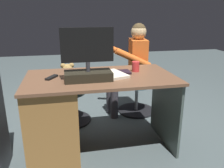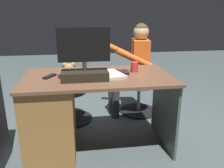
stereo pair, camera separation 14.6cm
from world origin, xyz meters
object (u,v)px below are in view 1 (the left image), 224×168
computer_mouse (80,74)px  cup (136,67)px  teddy_bear (68,77)px  visitor_chair (137,95)px  person (132,63)px  tv_remote (52,77)px  keyboard (109,73)px  office_chair_teddy (70,103)px  monitor (88,65)px  desk (64,114)px

computer_mouse → cup: size_ratio=0.96×
computer_mouse → teddy_bear: size_ratio=0.30×
visitor_chair → person: person is taller
cup → tv_remote: cup is taller
keyboard → teddy_bear: size_ratio=1.32×
tv_remote → cup: bearing=-143.3°
office_chair_teddy → person: bearing=-172.9°
keyboard → teddy_bear: keyboard is taller
monitor → office_chair_teddy: 1.01m
desk → visitor_chair: 1.25m
monitor → computer_mouse: bearing=-66.2°
office_chair_teddy → visitor_chair: (-0.90, -0.11, 0.00)m
desk → computer_mouse: 0.41m
desk → tv_remote: bearing=-12.2°
cup → teddy_bear: cup is taller
monitor → person: size_ratio=0.38×
keyboard → computer_mouse: computer_mouse is taller
office_chair_teddy → cup: bearing=139.7°
monitor → person: 1.10m
monitor → tv_remote: (0.32, -0.12, -0.12)m
desk → office_chair_teddy: 0.68m
person → desk: bearing=40.6°
computer_mouse → office_chair_teddy: bearing=-80.4°
monitor → tv_remote: 0.36m
office_chair_teddy → computer_mouse: bearing=99.6°
cup → teddy_bear: bearing=-40.8°
keyboard → tv_remote: bearing=5.3°
keyboard → teddy_bear: bearing=-57.9°
cup → person: person is taller
keyboard → cup: (-0.28, -0.03, 0.04)m
tv_remote → teddy_bear: 0.70m
desk → person: size_ratio=1.16×
desk → keyboard: size_ratio=3.28×
visitor_chair → keyboard: bearing=53.7°
teddy_bear → person: size_ratio=0.27×
keyboard → computer_mouse: (0.27, 0.03, 0.01)m
computer_mouse → person: 1.03m
monitor → office_chair_teddy: bearing=-77.7°
teddy_bear → person: bearing=-173.6°
computer_mouse → visitor_chair: size_ratio=0.19×
office_chair_teddy → teddy_bear: size_ratio=1.61×
tv_remote → desk: bearing=-161.4°
teddy_bear → monitor: bearing=102.2°
office_chair_teddy → keyboard: bearing=122.6°
cup → visitor_chair: 0.91m
monitor → tv_remote: bearing=-20.5°
cup → visitor_chair: (-0.24, -0.67, -0.56)m
tv_remote → computer_mouse: bearing=-144.7°
teddy_bear → visitor_chair: bearing=-173.5°
teddy_bear → person: person is taller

